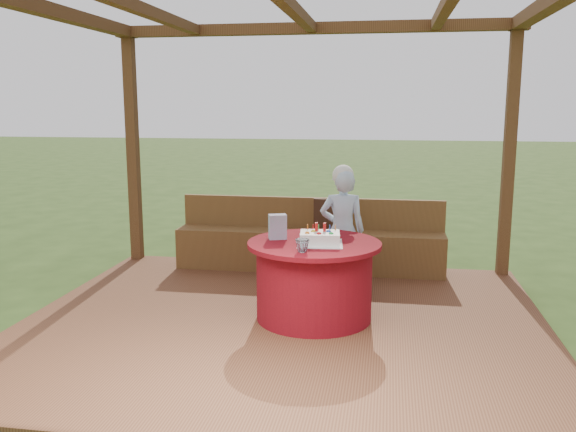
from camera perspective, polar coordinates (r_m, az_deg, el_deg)
The scene contains 10 objects.
ground at distance 5.39m, azimuth -0.44°, elevation -11.01°, with size 60.00×60.00×0.00m, color #2B4617.
deck at distance 5.36m, azimuth -0.44°, elevation -10.41°, with size 4.50×4.00×0.12m, color brown.
pergola at distance 5.03m, azimuth -0.48°, elevation 15.43°, with size 4.50×4.00×2.72m.
bench at distance 6.90m, azimuth 2.00°, elevation -2.86°, with size 3.00×0.42×0.80m.
table at distance 5.32m, azimuth 2.45°, elevation -5.97°, with size 1.15×1.15×0.68m.
chair at distance 6.49m, azimuth 3.90°, elevation -1.95°, with size 0.45×0.45×0.85m.
elderly_woman at distance 6.06m, azimuth 5.10°, elevation -1.11°, with size 0.48×0.34×1.27m.
birthday_cake at distance 5.15m, azimuth 3.00°, elevation -2.06°, with size 0.42×0.42×0.18m.
gift_bag at distance 5.32m, azimuth -0.98°, elevation -1.01°, with size 0.15×0.10×0.22m, color #BF7CAC.
drinking_glass at distance 4.86m, azimuth 1.34°, elevation -2.78°, with size 0.11×0.11×0.10m, color white.
Camera 1 is at (0.86, -4.94, 1.96)m, focal length 38.00 mm.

